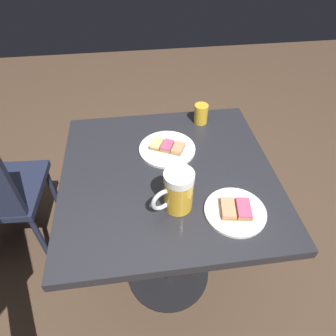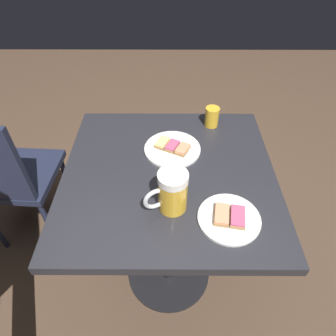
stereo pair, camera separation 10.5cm
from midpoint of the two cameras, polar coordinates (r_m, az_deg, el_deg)
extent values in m
plane|color=#4C3828|center=(1.73, -1.85, -19.42)|extent=(6.00, 6.00, 0.00)
cylinder|color=black|center=(1.72, -1.86, -19.30)|extent=(0.44, 0.44, 0.01)
cylinder|color=black|center=(1.39, -2.22, -12.30)|extent=(0.09, 0.09, 0.74)
cube|color=#232328|center=(1.10, -2.74, -1.55)|extent=(0.76, 0.78, 0.04)
cylinder|color=white|center=(1.18, -2.71, 3.60)|extent=(0.22, 0.22, 0.01)
cube|color=#9E7547|center=(1.18, -4.75, 4.45)|extent=(0.08, 0.07, 0.01)
cube|color=#EFE07A|center=(1.18, -4.77, 4.83)|extent=(0.07, 0.06, 0.01)
cube|color=#9E7547|center=(1.17, -2.73, 4.01)|extent=(0.08, 0.07, 0.01)
cube|color=#BC4C70|center=(1.16, -2.75, 4.39)|extent=(0.07, 0.06, 0.01)
cube|color=#9E7547|center=(1.16, -0.67, 3.56)|extent=(0.08, 0.07, 0.01)
cube|color=#EA8E66|center=(1.15, -0.68, 3.93)|extent=(0.07, 0.06, 0.01)
cylinder|color=white|center=(0.98, 9.78, -8.42)|extent=(0.20, 0.20, 0.01)
cube|color=#9E7547|center=(0.97, 11.32, -8.03)|extent=(0.09, 0.06, 0.01)
cube|color=#BC4C70|center=(0.96, 11.40, -7.66)|extent=(0.08, 0.06, 0.01)
cube|color=#9E7547|center=(0.96, 8.39, -8.02)|extent=(0.09, 0.06, 0.01)
cube|color=#EA8E66|center=(0.96, 8.45, -7.65)|extent=(0.08, 0.06, 0.01)
cylinder|color=gold|center=(0.94, -1.20, -5.07)|extent=(0.09, 0.09, 0.12)
cylinder|color=white|center=(0.88, -1.27, -1.90)|extent=(0.10, 0.10, 0.03)
torus|color=silver|center=(0.91, -4.35, -6.31)|extent=(0.05, 0.08, 0.08)
cylinder|color=gold|center=(1.31, 4.05, 10.28)|extent=(0.06, 0.06, 0.09)
cylinder|color=#1E2338|center=(1.90, -22.49, -4.84)|extent=(0.03, 0.03, 0.43)
cylinder|color=#1E2338|center=(1.71, -24.73, -12.89)|extent=(0.03, 0.03, 0.43)
cube|color=#1E2338|center=(1.70, -30.78, -3.78)|extent=(0.40, 0.40, 0.04)
camera|label=1|loc=(0.05, -92.81, -2.72)|focal=31.65mm
camera|label=2|loc=(0.05, 87.19, 2.72)|focal=31.65mm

